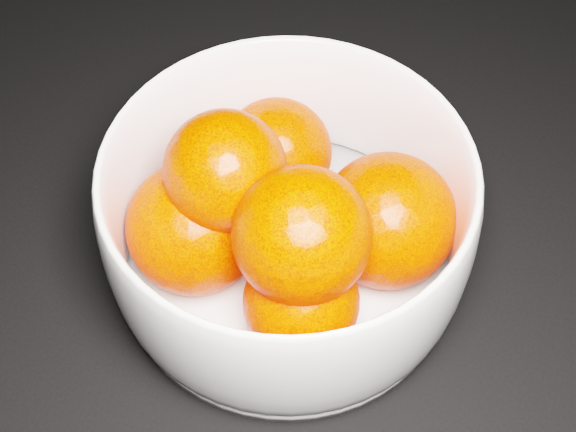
% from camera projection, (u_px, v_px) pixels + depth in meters
% --- Properties ---
extents(bowl, '(0.22, 0.22, 0.11)m').
position_uv_depth(bowl, '(288.00, 221.00, 0.48)').
color(bowl, white).
rests_on(bowl, ground).
extents(orange_pile, '(0.19, 0.17, 0.12)m').
position_uv_depth(orange_pile, '(284.00, 216.00, 0.47)').
color(orange_pile, '#FE2C00').
rests_on(orange_pile, bowl).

